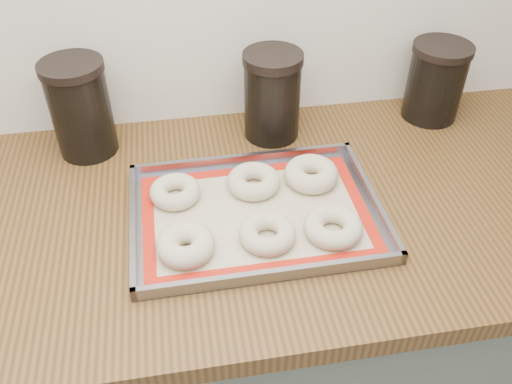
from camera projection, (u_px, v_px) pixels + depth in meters
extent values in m
cube|color=#5D665A|center=(304.00, 336.00, 1.37)|extent=(3.00, 0.65, 0.86)
cube|color=brown|center=(317.00, 203.00, 1.07)|extent=(3.06, 0.68, 0.04)
cube|color=gray|center=(256.00, 216.00, 1.01)|extent=(0.46, 0.33, 0.00)
cube|color=gray|center=(243.00, 160.00, 1.13)|extent=(0.46, 0.01, 0.02)
cube|color=gray|center=(273.00, 275.00, 0.89)|extent=(0.46, 0.01, 0.02)
cube|color=gray|center=(133.00, 225.00, 0.98)|extent=(0.01, 0.33, 0.02)
cube|color=gray|center=(372.00, 197.00, 1.04)|extent=(0.01, 0.33, 0.02)
cube|color=#C6B793|center=(256.00, 214.00, 1.01)|extent=(0.42, 0.29, 0.00)
cube|color=red|center=(245.00, 170.00, 1.11)|extent=(0.42, 0.02, 0.00)
cube|color=red|center=(270.00, 267.00, 0.91)|extent=(0.42, 0.02, 0.00)
cube|color=red|center=(148.00, 227.00, 0.98)|extent=(0.02, 0.25, 0.00)
cube|color=red|center=(358.00, 202.00, 1.04)|extent=(0.02, 0.25, 0.00)
torus|color=beige|center=(186.00, 245.00, 0.92)|extent=(0.10, 0.10, 0.04)
torus|color=beige|center=(268.00, 234.00, 0.95)|extent=(0.11, 0.11, 0.03)
torus|color=beige|center=(333.00, 227.00, 0.96)|extent=(0.11, 0.11, 0.03)
torus|color=beige|center=(175.00, 192.00, 1.04)|extent=(0.12, 0.12, 0.03)
torus|color=beige|center=(254.00, 181.00, 1.06)|extent=(0.11, 0.11, 0.04)
torus|color=beige|center=(311.00, 174.00, 1.07)|extent=(0.12, 0.12, 0.04)
cylinder|color=black|center=(81.00, 112.00, 1.12)|extent=(0.12, 0.12, 0.19)
cylinder|color=black|center=(70.00, 67.00, 1.05)|extent=(0.13, 0.13, 0.02)
cylinder|color=black|center=(272.00, 100.00, 1.17)|extent=(0.12, 0.12, 0.18)
cylinder|color=black|center=(273.00, 58.00, 1.10)|extent=(0.13, 0.13, 0.02)
cylinder|color=black|center=(435.00, 85.00, 1.23)|extent=(0.13, 0.13, 0.16)
cylinder|color=black|center=(444.00, 48.00, 1.17)|extent=(0.13, 0.13, 0.02)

